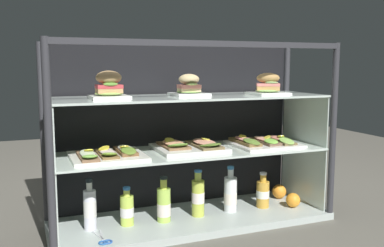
% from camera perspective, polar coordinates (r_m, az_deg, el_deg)
% --- Properties ---
extents(ground_plane, '(6.00, 6.00, 0.02)m').
position_cam_1_polar(ground_plane, '(2.32, 0.00, -13.13)').
color(ground_plane, '#5C584F').
rests_on(ground_plane, ground).
extents(case_base_deck, '(1.44, 0.47, 0.04)m').
position_cam_1_polar(case_base_deck, '(2.31, 0.00, -12.46)').
color(case_base_deck, '#B0BCB7').
rests_on(case_base_deck, ground).
extents(case_frame, '(1.44, 0.47, 0.93)m').
position_cam_1_polar(case_frame, '(2.31, -1.24, 0.02)').
color(case_frame, '#333338').
rests_on(case_frame, ground).
extents(riser_lower_tier, '(1.37, 0.40, 0.33)m').
position_cam_1_polar(riser_lower_tier, '(2.25, 0.00, -8.01)').
color(riser_lower_tier, silver).
rests_on(riser_lower_tier, case_base_deck).
extents(shelf_lower_glass, '(1.39, 0.42, 0.01)m').
position_cam_1_polar(shelf_lower_glass, '(2.21, 0.00, -3.70)').
color(shelf_lower_glass, silver).
rests_on(shelf_lower_glass, riser_lower_tier).
extents(riser_upper_tier, '(1.37, 0.40, 0.27)m').
position_cam_1_polar(riser_upper_tier, '(2.19, 0.00, -0.14)').
color(riser_upper_tier, silver).
rests_on(riser_upper_tier, shelf_lower_glass).
extents(shelf_upper_glass, '(1.39, 0.42, 0.01)m').
position_cam_1_polar(shelf_upper_glass, '(2.17, 0.00, 3.49)').
color(shelf_upper_glass, silver).
rests_on(shelf_upper_glass, riser_upper_tier).
extents(plated_roll_sandwich_mid_right, '(0.17, 0.17, 0.13)m').
position_cam_1_polar(plated_roll_sandwich_mid_right, '(2.02, -10.84, 4.65)').
color(plated_roll_sandwich_mid_right, white).
rests_on(plated_roll_sandwich_mid_right, shelf_upper_glass).
extents(plated_roll_sandwich_center, '(0.17, 0.17, 0.11)m').
position_cam_1_polar(plated_roll_sandwich_center, '(2.21, -0.34, 4.82)').
color(plated_roll_sandwich_center, white).
rests_on(plated_roll_sandwich_center, shelf_upper_glass).
extents(plated_roll_sandwich_far_right, '(0.18, 0.18, 0.11)m').
position_cam_1_polar(plated_roll_sandwich_far_right, '(2.30, 9.94, 4.84)').
color(plated_roll_sandwich_far_right, white).
rests_on(plated_roll_sandwich_far_right, shelf_upper_glass).
extents(open_sandwich_tray_far_left, '(0.34, 0.32, 0.06)m').
position_cam_1_polar(open_sandwich_tray_far_left, '(2.07, -11.03, -4.00)').
color(open_sandwich_tray_far_left, white).
rests_on(open_sandwich_tray_far_left, shelf_lower_glass).
extents(open_sandwich_tray_far_right, '(0.34, 0.33, 0.06)m').
position_cam_1_polar(open_sandwich_tray_far_right, '(2.22, -0.28, -2.97)').
color(open_sandwich_tray_far_right, white).
rests_on(open_sandwich_tray_far_right, shelf_lower_glass).
extents(open_sandwich_tray_mid_right, '(0.34, 0.31, 0.05)m').
position_cam_1_polar(open_sandwich_tray_mid_right, '(2.38, 9.40, -2.40)').
color(open_sandwich_tray_mid_right, white).
rests_on(open_sandwich_tray_mid_right, shelf_lower_glass).
extents(juice_bottle_back_left, '(0.06, 0.06, 0.25)m').
position_cam_1_polar(juice_bottle_back_left, '(2.15, -13.25, -10.80)').
color(juice_bottle_back_left, silver).
rests_on(juice_bottle_back_left, case_base_deck).
extents(juice_bottle_near_post, '(0.07, 0.07, 0.19)m').
position_cam_1_polar(juice_bottle_near_post, '(2.18, -8.52, -11.14)').
color(juice_bottle_near_post, '#BDD94F').
rests_on(juice_bottle_near_post, case_base_deck).
extents(juice_bottle_tucked_behind, '(0.07, 0.07, 0.23)m').
position_cam_1_polar(juice_bottle_tucked_behind, '(2.21, -3.72, -10.59)').
color(juice_bottle_tucked_behind, '#B2D855').
rests_on(juice_bottle_tucked_behind, case_base_deck).
extents(juice_bottle_front_middle, '(0.07, 0.07, 0.24)m').
position_cam_1_polar(juice_bottle_front_middle, '(2.27, 0.79, -9.56)').
color(juice_bottle_front_middle, '#BBC846').
rests_on(juice_bottle_front_middle, case_base_deck).
extents(juice_bottle_front_left_end, '(0.07, 0.07, 0.24)m').
position_cam_1_polar(juice_bottle_front_left_end, '(2.35, 5.06, -9.22)').
color(juice_bottle_front_left_end, white).
rests_on(juice_bottle_front_left_end, case_base_deck).
extents(juice_bottle_back_center, '(0.07, 0.07, 0.19)m').
position_cam_1_polar(juice_bottle_back_center, '(2.44, 9.28, -9.01)').
color(juice_bottle_back_center, gold).
rests_on(juice_bottle_back_center, case_base_deck).
extents(orange_fruit_beside_bottles, '(0.08, 0.08, 0.08)m').
position_cam_1_polar(orange_fruit_beside_bottles, '(2.49, 13.13, -9.77)').
color(orange_fruit_beside_bottles, orange).
rests_on(orange_fruit_beside_bottles, case_base_deck).
extents(orange_fruit_near_left_post, '(0.08, 0.08, 0.08)m').
position_cam_1_polar(orange_fruit_near_left_post, '(2.63, 11.38, -8.74)').
color(orange_fruit_near_left_post, orange).
rests_on(orange_fruit_near_left_post, case_base_deck).
extents(kitchen_scissors, '(0.07, 0.18, 0.01)m').
position_cam_1_polar(kitchen_scissors, '(2.03, -11.48, -14.82)').
color(kitchen_scissors, silver).
rests_on(kitchen_scissors, case_base_deck).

